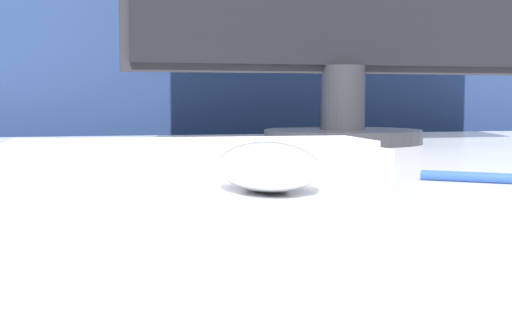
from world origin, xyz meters
TOP-DOWN VIEW (x-y plane):
  - partition_panel at (0.00, 0.71)m, footprint 5.00×0.03m
  - computer_mouse_near at (-0.02, -0.22)m, footprint 0.07×0.11m
  - keyboard at (-0.04, 0.00)m, footprint 0.38×0.15m

SIDE VIEW (x-z plane):
  - partition_panel at x=0.00m, z-range 0.00..1.41m
  - keyboard at x=-0.04m, z-range 0.73..0.75m
  - computer_mouse_near at x=-0.02m, z-range 0.73..0.76m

